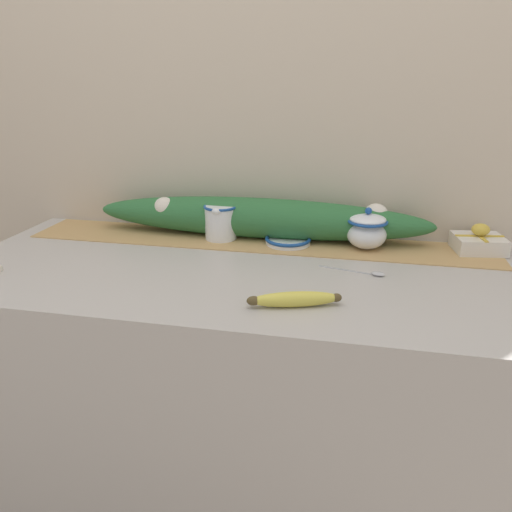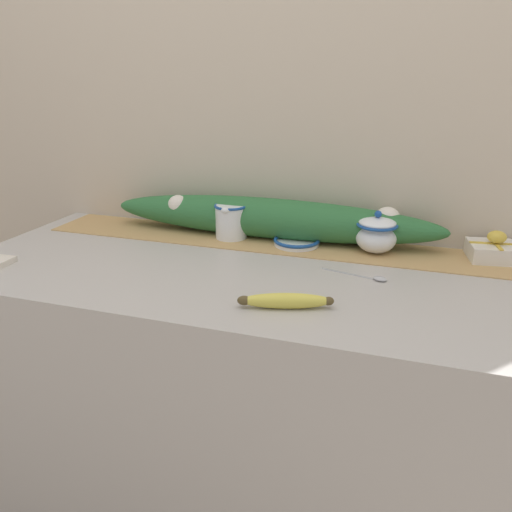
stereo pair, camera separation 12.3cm
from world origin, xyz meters
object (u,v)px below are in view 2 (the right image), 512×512
object	(u,v)px
cream_pitcher	(231,220)
spoon	(374,278)
sugar_bowl	(376,234)
banana	(286,301)
small_dish	(297,242)
gift_box	(495,250)

from	to	relation	value
cream_pitcher	spoon	world-z (taller)	cream_pitcher
sugar_bowl	banana	world-z (taller)	sugar_bowl
sugar_bowl	spoon	world-z (taller)	sugar_bowl
banana	spoon	size ratio (longest dim) A/B	1.20
banana	small_dish	bearing A→B (deg)	100.31
small_dish	gift_box	bearing A→B (deg)	5.01
sugar_bowl	banana	distance (m)	0.45
cream_pitcher	small_dish	xyz separation A→B (m)	(0.21, -0.01, -0.05)
small_dish	cream_pitcher	bearing A→B (deg)	177.43
cream_pitcher	banana	size ratio (longest dim) A/B	0.58
gift_box	spoon	bearing A→B (deg)	-141.12
sugar_bowl	small_dish	world-z (taller)	sugar_bowl
cream_pitcher	banana	distance (m)	0.51
small_dish	banana	distance (m)	0.42
spoon	gift_box	xyz separation A→B (m)	(0.29, 0.24, 0.02)
sugar_bowl	spoon	xyz separation A→B (m)	(0.02, -0.20, -0.05)
cream_pitcher	small_dish	distance (m)	0.21
sugar_bowl	small_dish	bearing A→B (deg)	-178.00
banana	spoon	bearing A→B (deg)	53.02
small_dish	spoon	world-z (taller)	small_dish
sugar_bowl	gift_box	distance (m)	0.31
cream_pitcher	sugar_bowl	distance (m)	0.43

